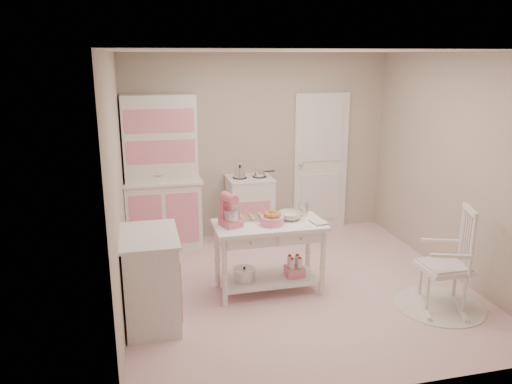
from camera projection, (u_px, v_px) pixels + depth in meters
room_shell at (301, 144)px, 5.28m from camera, size 3.84×3.84×2.62m
door at (321, 162)px, 7.41m from camera, size 0.82×0.05×2.04m
hutch at (162, 172)px, 6.69m from camera, size 1.06×0.50×2.08m
stove at (250, 209)px, 7.06m from camera, size 0.62×0.57×0.92m
base_cabinet at (152, 279)px, 4.85m from camera, size 0.54×0.84×0.92m
lace_rug at (439, 306)px, 5.26m from camera, size 0.92×0.92×0.01m
rocking_chair at (445, 258)px, 5.12m from camera, size 0.69×0.84×1.10m
work_table at (269, 258)px, 5.51m from camera, size 1.20×0.60×0.80m
stand_mixer at (231, 210)px, 5.28m from camera, size 0.28×0.33×0.34m
cookie_tray at (252, 218)px, 5.54m from camera, size 0.34×0.24×0.02m
bread_basket at (272, 221)px, 5.35m from camera, size 0.25×0.25×0.09m
mixing_bowl at (290, 216)px, 5.53m from camera, size 0.27×0.27×0.08m
metal_pitcher at (303, 209)px, 5.63m from camera, size 0.10×0.10×0.17m
recipe_book at (312, 223)px, 5.39m from camera, size 0.19×0.23×0.02m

